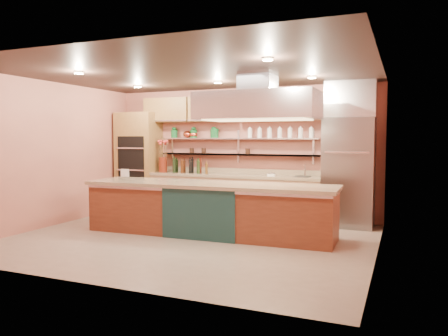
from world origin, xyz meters
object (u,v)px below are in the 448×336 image
at_px(island, 209,209).
at_px(kitchen_scale, 272,174).
at_px(flower_vase, 163,165).
at_px(green_canister, 215,133).
at_px(copper_kettle, 187,134).
at_px(refrigerator, 349,172).

relative_size(island, kitchen_scale, 28.66).
height_order(flower_vase, green_canister, green_canister).
height_order(flower_vase, copper_kettle, copper_kettle).
relative_size(island, green_canister, 22.01).
bearing_deg(flower_vase, green_canister, 10.34).
relative_size(island, copper_kettle, 22.05).
bearing_deg(green_canister, refrigerator, -4.50).
relative_size(copper_kettle, green_canister, 1.00).
bearing_deg(kitchen_scale, green_canister, 164.16).
height_order(refrigerator, kitchen_scale, refrigerator).
bearing_deg(kitchen_scale, copper_kettle, 167.15).
height_order(refrigerator, island, refrigerator).
xyz_separation_m(kitchen_scale, green_canister, (-1.38, 0.22, 0.84)).
bearing_deg(flower_vase, kitchen_scale, 0.00).
distance_m(flower_vase, kitchen_scale, 2.59).
height_order(refrigerator, green_canister, refrigerator).
distance_m(refrigerator, kitchen_scale, 1.55).
bearing_deg(flower_vase, refrigerator, -0.14).
distance_m(copper_kettle, green_canister, 0.69).
xyz_separation_m(copper_kettle, green_canister, (0.69, 0.00, 0.02)).
height_order(island, copper_kettle, copper_kettle).
relative_size(kitchen_scale, copper_kettle, 0.77).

